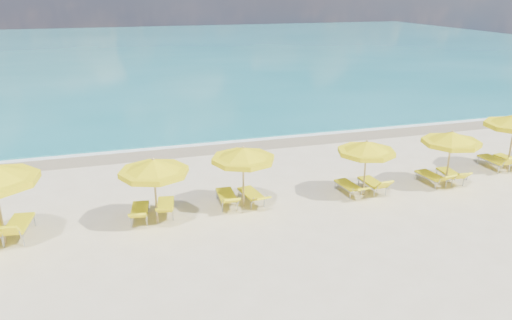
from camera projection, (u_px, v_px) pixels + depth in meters
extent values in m
plane|color=beige|center=(268.00, 204.00, 17.96)|extent=(120.00, 120.00, 0.00)
cube|color=#16777F|center=(145.00, 51.00, 61.32)|extent=(120.00, 80.00, 0.30)
cube|color=tan|center=(221.00, 146.00, 24.64)|extent=(120.00, 2.60, 0.01)
cube|color=white|center=(217.00, 141.00, 25.36)|extent=(120.00, 1.20, 0.03)
cube|color=white|center=(94.00, 111.00, 31.65)|extent=(14.00, 0.36, 0.05)
cube|color=white|center=(268.00, 81.00, 41.86)|extent=(18.00, 0.30, 0.05)
cylinder|color=tan|center=(155.00, 193.00, 16.17)|extent=(0.07, 0.07, 2.20)
cone|color=#FFEC0D|center=(154.00, 166.00, 15.87)|extent=(2.34, 2.34, 0.44)
cylinder|color=#FFEC0D|center=(154.00, 172.00, 15.94)|extent=(2.36, 2.36, 0.18)
sphere|color=tan|center=(153.00, 159.00, 15.79)|extent=(0.10, 0.10, 0.10)
cylinder|color=tan|center=(243.00, 178.00, 17.45)|extent=(0.07, 0.07, 2.17)
cone|color=#FFEC0D|center=(243.00, 153.00, 17.15)|extent=(2.33, 2.33, 0.43)
cylinder|color=#FFEC0D|center=(243.00, 159.00, 17.22)|extent=(2.35, 2.35, 0.17)
sphere|color=tan|center=(243.00, 147.00, 17.07)|extent=(0.10, 0.10, 0.10)
cylinder|color=tan|center=(365.00, 169.00, 18.45)|extent=(0.06, 0.06, 2.07)
cone|color=#FFEC0D|center=(367.00, 147.00, 18.16)|extent=(2.30, 2.30, 0.41)
cylinder|color=#FFEC0D|center=(366.00, 152.00, 18.23)|extent=(2.32, 2.32, 0.17)
sphere|color=tan|center=(367.00, 141.00, 18.10)|extent=(0.09, 0.09, 0.09)
cylinder|color=tan|center=(449.00, 160.00, 19.32)|extent=(0.07, 0.07, 2.17)
cone|color=#FFEC0D|center=(452.00, 137.00, 19.02)|extent=(2.53, 2.53, 0.43)
cylinder|color=#FFEC0D|center=(451.00, 142.00, 19.09)|extent=(2.55, 2.55, 0.17)
sphere|color=tan|center=(453.00, 132.00, 18.95)|extent=(0.10, 0.10, 0.10)
cylinder|color=tan|center=(511.00, 143.00, 21.06)|extent=(0.07, 0.07, 2.37)
cube|color=#FFF10F|center=(19.00, 223.00, 15.58)|extent=(0.84, 1.52, 0.09)
cube|color=#FFF10F|center=(8.00, 231.00, 14.60)|extent=(0.71, 0.63, 0.53)
cube|color=#FFF10F|center=(140.00, 209.00, 16.75)|extent=(0.72, 1.30, 0.08)
cube|color=#FFF10F|center=(138.00, 216.00, 15.89)|extent=(0.62, 0.60, 0.37)
cube|color=#FFF10F|center=(166.00, 204.00, 17.13)|extent=(0.74, 1.30, 0.08)
cube|color=#FFF10F|center=(164.00, 210.00, 16.28)|extent=(0.62, 0.60, 0.38)
cube|color=#FFF10F|center=(226.00, 195.00, 17.86)|extent=(0.64, 1.31, 0.08)
cube|color=#FFF10F|center=(231.00, 201.00, 16.98)|extent=(0.60, 0.59, 0.37)
cube|color=#FFF10F|center=(251.00, 193.00, 18.06)|extent=(0.71, 1.28, 0.07)
cube|color=#FFF10F|center=(261.00, 199.00, 17.28)|extent=(0.62, 0.63, 0.30)
cube|color=#FFF10F|center=(348.00, 185.00, 18.86)|extent=(0.62, 1.21, 0.07)
cube|color=#FFF10F|center=(360.00, 190.00, 18.09)|extent=(0.57, 0.58, 0.29)
cube|color=#FFF10F|center=(372.00, 182.00, 19.08)|extent=(0.59, 1.24, 0.07)
cube|color=#FFF10F|center=(384.00, 185.00, 18.29)|extent=(0.56, 0.49, 0.44)
cube|color=#FFF10F|center=(430.00, 175.00, 19.76)|extent=(0.67, 1.29, 0.08)
cube|color=#FFF10F|center=(446.00, 178.00, 18.96)|extent=(0.60, 0.57, 0.40)
cube|color=#FFF10F|center=(450.00, 173.00, 20.04)|extent=(0.65, 1.25, 0.07)
cube|color=#FFF10F|center=(462.00, 176.00, 19.21)|extent=(0.58, 0.54, 0.41)
cube|color=#FFF10F|center=(493.00, 159.00, 21.48)|extent=(0.60, 1.33, 0.08)
cube|color=#FFF10F|center=(510.00, 161.00, 20.60)|extent=(0.60, 0.51, 0.49)
cube|color=#FFF10F|center=(508.00, 158.00, 21.77)|extent=(0.75, 1.28, 0.07)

